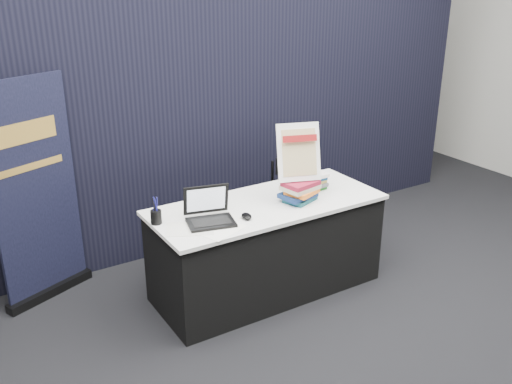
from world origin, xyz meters
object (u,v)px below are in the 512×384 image
object	(u,v)px
laptop	(208,214)
stacking_chair	(299,199)
display_table	(267,247)
info_sign	(299,153)
book_stack_tall	(300,191)
pullup_banner	(37,205)
book_stack_short	(314,181)

from	to	relation	value
laptop	stacking_chair	world-z (taller)	laptop
display_table	laptop	bearing A→B (deg)	-172.45
display_table	info_sign	size ratio (longest dim) A/B	4.04
book_stack_tall	pullup_banner	distance (m)	1.97
display_table	stacking_chair	size ratio (longest dim) A/B	2.05
laptop	book_stack_tall	bearing A→B (deg)	11.52
laptop	book_stack_tall	xyz separation A→B (m)	(0.77, -0.03, 0.02)
book_stack_tall	book_stack_short	xyz separation A→B (m)	(0.24, 0.15, -0.01)
book_stack_short	stacking_chair	distance (m)	0.54
stacking_chair	book_stack_short	bearing A→B (deg)	-128.74
info_sign	book_stack_short	bearing A→B (deg)	45.16
display_table	book_stack_tall	size ratio (longest dim) A/B	6.29
laptop	stacking_chair	size ratio (longest dim) A/B	0.42
book_stack_short	book_stack_tall	bearing A→B (deg)	-148.59
info_sign	book_stack_tall	bearing A→B (deg)	-70.69
book_stack_short	info_sign	bearing A→B (deg)	-154.15
display_table	stacking_chair	bearing A→B (deg)	35.01
book_stack_tall	info_sign	bearing A→B (deg)	90.00
display_table	laptop	size ratio (longest dim) A/B	4.87
laptop	pullup_banner	size ratio (longest dim) A/B	0.22
laptop	info_sign	world-z (taller)	info_sign
book_stack_tall	pullup_banner	xyz separation A→B (m)	(-1.73, 0.95, -0.07)
book_stack_tall	book_stack_short	distance (m)	0.28
book_stack_tall	stacking_chair	size ratio (longest dim) A/B	0.33
book_stack_tall	pullup_banner	size ratio (longest dim) A/B	0.17
display_table	book_stack_tall	xyz separation A→B (m)	(0.23, -0.11, 0.46)
display_table	book_stack_short	world-z (taller)	book_stack_short
book_stack_tall	info_sign	world-z (taller)	info_sign
laptop	display_table	bearing A→B (deg)	21.60
pullup_banner	laptop	bearing A→B (deg)	-65.88
book_stack_short	pullup_banner	world-z (taller)	pullup_banner
info_sign	pullup_banner	bearing A→B (deg)	171.29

